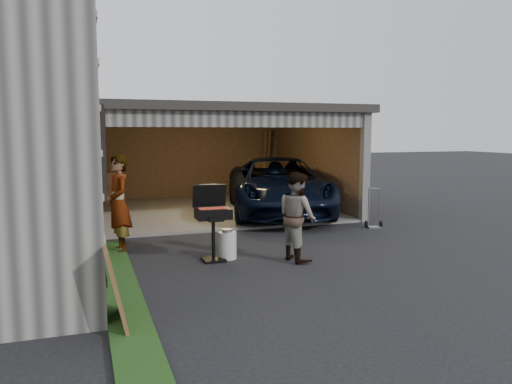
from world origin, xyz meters
TOP-DOWN VIEW (x-y plane):
  - ground at (0.00, 0.00)m, footprint 80.00×80.00m
  - groundcover_strip at (-2.25, -1.00)m, footprint 0.50×8.00m
  - garage at (0.76, 6.79)m, footprint 6.80×6.30m
  - minivan at (2.24, 5.20)m, footprint 3.70×5.78m
  - woman at (-2.10, 2.20)m, footprint 0.55×0.74m
  - man at (0.80, 0.67)m, footprint 0.70×0.84m
  - bbq_grill at (-0.60, 1.12)m, footprint 0.59×0.52m
  - propane_tank at (-0.33, 1.15)m, footprint 0.36×0.36m
  - plywood_panel at (-2.40, -1.44)m, footprint 0.25×0.89m
  - hand_truck at (3.73, 2.81)m, footprint 0.42×0.37m

SIDE VIEW (x-z plane):
  - ground at x=0.00m, z-range 0.00..0.00m
  - groundcover_strip at x=-2.25m, z-range 0.00..0.06m
  - hand_truck at x=3.73m, z-range -0.29..0.65m
  - propane_tank at x=-0.33m, z-range 0.00..0.48m
  - plywood_panel at x=-2.40m, z-range 0.00..0.98m
  - minivan at x=2.24m, z-range 0.00..1.48m
  - man at x=0.80m, z-range 0.00..1.56m
  - bbq_grill at x=-0.60m, z-range 0.12..1.44m
  - woman at x=-2.10m, z-range 0.00..1.84m
  - garage at x=0.76m, z-range 0.42..3.32m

